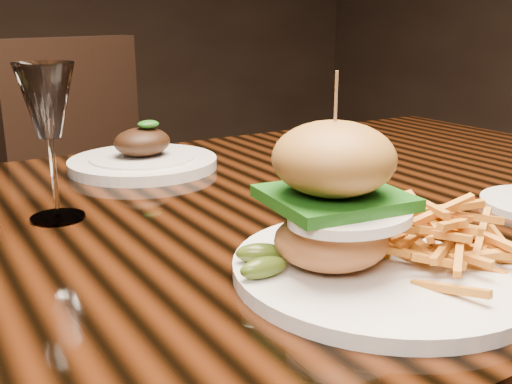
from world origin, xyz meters
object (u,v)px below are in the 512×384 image
dining_table (233,261)px  chair_far (108,192)px  far_dish (143,159)px  burger_plate (378,227)px  wine_glass (47,106)px

dining_table → chair_far: 0.90m
far_dish → burger_plate: bearing=-86.6°
wine_glass → far_dish: size_ratio=0.79×
dining_table → wine_glass: size_ratio=8.06×
chair_far → far_dish: bearing=-126.2°
dining_table → chair_far: (0.10, 0.88, -0.13)m
burger_plate → dining_table: bearing=111.7°
wine_glass → far_dish: 0.31m
dining_table → burger_plate: (0.01, -0.27, 0.13)m
burger_plate → wine_glass: bearing=141.7°
dining_table → burger_plate: size_ratio=5.25×
burger_plate → wine_glass: 0.43m
dining_table → burger_plate: bearing=-87.0°
burger_plate → chair_far: 1.18m
chair_far → wine_glass: bearing=-136.4°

